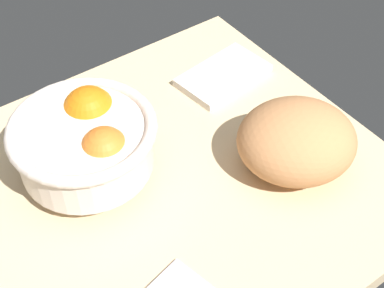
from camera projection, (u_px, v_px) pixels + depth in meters
ground_plane at (149, 197)px, 75.88cm from camera, size 64.38×53.46×3.00cm
fruit_bowl at (87, 141)px, 72.52cm from camera, size 19.04×19.04×10.64cm
bread_loaf at (297, 141)px, 74.36cm from camera, size 20.83×20.22×9.56cm
napkin_folded at (223, 75)px, 90.04cm from camera, size 15.18×10.15×1.31cm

